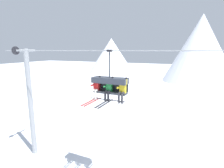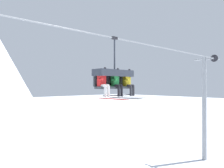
{
  "view_description": "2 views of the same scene",
  "coord_description": "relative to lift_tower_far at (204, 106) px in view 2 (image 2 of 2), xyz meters",
  "views": [
    {
      "loc": [
        3.58,
        -9.17,
        8.14
      ],
      "look_at": [
        -0.09,
        -0.9,
        6.38
      ],
      "focal_mm": 28.0,
      "sensor_mm": 36.0,
      "label": 1
    },
    {
      "loc": [
        -6.97,
        -7.91,
        5.99
      ],
      "look_at": [
        -0.32,
        -0.68,
        6.05
      ],
      "focal_mm": 35.0,
      "sensor_mm": 36.0,
      "label": 2
    }
  ],
  "objects": [
    {
      "name": "skier_green",
      "position": [
        -10.71,
        -0.92,
        1.76
      ],
      "size": [
        0.48,
        1.7,
        1.34
      ],
      "color": "#23843D"
    },
    {
      "name": "chairlift_chair",
      "position": [
        -10.71,
        -0.71,
        2.04
      ],
      "size": [
        1.96,
        0.74,
        2.63
      ],
      "color": "#33383D"
    },
    {
      "name": "skier_red",
      "position": [
        -11.48,
        -0.92,
        1.76
      ],
      "size": [
        0.48,
        1.7,
        1.34
      ],
      "color": "red"
    },
    {
      "name": "skier_yellow",
      "position": [
        -9.94,
        -0.92,
        1.76
      ],
      "size": [
        0.48,
        1.7,
        1.34
      ],
      "color": "yellow"
    },
    {
      "name": "lift_tower_far",
      "position": [
        0.0,
        0.0,
        0.0
      ],
      "size": [
        0.36,
        1.88,
        8.39
      ],
      "color": "gray",
      "rests_on": "ground_plane"
    },
    {
      "name": "lift_cable",
      "position": [
        -8.87,
        -0.78,
        3.75
      ],
      "size": [
        19.74,
        0.05,
        0.05
      ],
      "color": "gray"
    }
  ]
}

